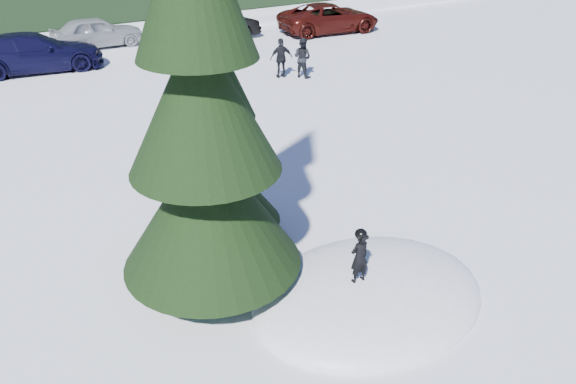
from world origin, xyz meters
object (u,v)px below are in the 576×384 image
spruce_tall (203,118)px  adult_0 (302,58)px  adult_2 (209,48)px  car_5 (215,26)px  car_3 (34,52)px  car_4 (97,32)px  car_6 (329,18)px  spruce_short (224,146)px  child_skier (359,257)px  adult_1 (281,58)px

spruce_tall → adult_0: (8.87, 10.44, -2.54)m
adult_2 → car_5: (2.30, 4.23, -0.08)m
car_3 → car_4: car_3 is taller
car_6 → adult_2: bearing=116.6°
spruce_tall → adult_0: bearing=49.6°
spruce_short → car_3: bearing=93.4°
adult_0 → car_4: (-5.50, 9.31, -0.06)m
adult_2 → car_4: adult_2 is taller
car_5 → car_6: 6.15m
adult_0 → car_5: size_ratio=0.34×
child_skier → car_4: (1.44, 21.54, -0.25)m
child_skier → adult_2: bearing=-103.0°
spruce_short → adult_0: size_ratio=3.44×
child_skier → car_6: car_6 is taller
adult_1 → car_6: bearing=-123.5°
child_skier → adult_2: (4.39, 15.42, -0.13)m
adult_0 → car_6: 8.42m
spruce_short → car_4: spruce_short is taller
spruce_tall → car_5: (8.61, 17.86, -2.56)m
spruce_tall → child_skier: 3.53m
spruce_tall → car_5: size_ratio=1.88×
child_skier → adult_2: 16.04m
adult_0 → car_5: (-0.25, 7.43, -0.02)m
spruce_tall → spruce_short: 2.11m
spruce_short → adult_2: spruce_short is taller
adult_1 → car_3: 10.15m
adult_1 → car_5: 7.05m
adult_0 → adult_2: bearing=14.1°
adult_0 → adult_1: (-0.73, 0.40, -0.01)m
spruce_short → car_4: size_ratio=1.28×
child_skier → car_6: (12.70, 18.36, -0.22)m
child_skier → adult_1: (6.21, 12.63, -0.20)m
adult_1 → child_skier: bearing=78.8°
spruce_tall → adult_2: spruce_tall is taller
spruce_tall → car_5: 20.00m
adult_1 → car_3: size_ratio=0.29×
car_4 → car_6: (11.27, -3.17, 0.03)m
adult_0 → adult_1: 0.83m
adult_1 → adult_2: adult_2 is taller
car_5 → spruce_tall: bearing=146.3°
child_skier → car_5: car_5 is taller
car_3 → spruce_short: bearing=-169.3°
car_4 → car_6: bearing=-105.8°
child_skier → spruce_short: bearing=-70.9°
spruce_short → child_skier: (0.93, -3.19, -1.13)m
adult_0 → spruce_short: bearing=114.5°
spruce_short → car_6: (13.63, 15.17, -1.36)m
adult_0 → car_4: size_ratio=0.37×
adult_1 → car_3: (-8.06, 6.17, -0.00)m
spruce_tall → spruce_short: bearing=54.5°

